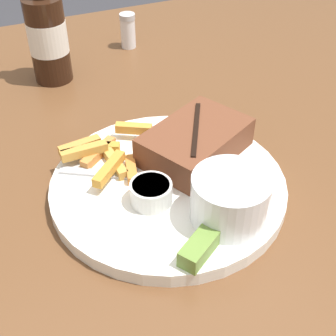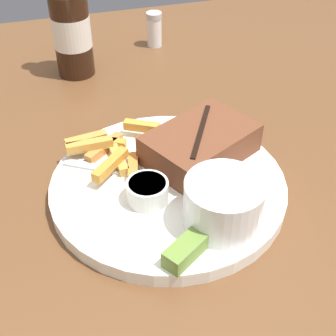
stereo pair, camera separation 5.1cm
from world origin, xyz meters
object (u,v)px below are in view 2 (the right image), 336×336
at_px(steak_portion, 200,144).
at_px(beer_bottle, 71,29).
at_px(pickle_spear, 187,249).
at_px(dinner_plate, 168,186).
at_px(dipping_sauce_cup, 147,190).
at_px(coleslaw_cup, 224,201).
at_px(fork_utensil, 110,170).
at_px(salt_shaker, 154,29).

relative_size(steak_portion, beer_bottle, 0.73).
bearing_deg(pickle_spear, dinner_plate, 82.42).
bearing_deg(dipping_sauce_cup, pickle_spear, -79.82).
xyz_separation_m(dinner_plate, coleslaw_cup, (0.04, -0.08, 0.04)).
relative_size(fork_utensil, salt_shaker, 1.86).
height_order(dinner_plate, fork_utensil, fork_utensil).
relative_size(dinner_plate, dipping_sauce_cup, 5.89).
bearing_deg(steak_portion, pickle_spear, -114.37).
height_order(fork_utensil, beer_bottle, beer_bottle).
height_order(beer_bottle, salt_shaker, beer_bottle).
relative_size(steak_portion, coleslaw_cup, 1.90).
bearing_deg(beer_bottle, salt_shaker, 22.92).
relative_size(dipping_sauce_cup, pickle_spear, 0.84).
distance_m(pickle_spear, fork_utensil, 0.17).
relative_size(steak_portion, salt_shaker, 2.53).
xyz_separation_m(pickle_spear, salt_shaker, (0.11, 0.53, 0.00)).
relative_size(beer_bottle, salt_shaker, 3.45).
height_order(coleslaw_cup, salt_shaker, coleslaw_cup).
relative_size(steak_portion, fork_utensil, 1.36).
relative_size(pickle_spear, fork_utensil, 0.49).
bearing_deg(salt_shaker, dinner_plate, -103.25).
xyz_separation_m(steak_portion, pickle_spear, (-0.07, -0.15, -0.01)).
bearing_deg(steak_portion, beer_bottle, 110.73).
distance_m(dinner_plate, beer_bottle, 0.36).
bearing_deg(fork_utensil, dinner_plate, 0.00).
distance_m(dipping_sauce_cup, salt_shaker, 0.46).
xyz_separation_m(steak_portion, salt_shaker, (0.04, 0.38, -0.00)).
height_order(dinner_plate, coleslaw_cup, coleslaw_cup).
height_order(coleslaw_cup, fork_utensil, coleslaw_cup).
xyz_separation_m(steak_portion, coleslaw_cup, (-0.02, -0.12, 0.01)).
xyz_separation_m(pickle_spear, beer_bottle, (-0.05, 0.46, 0.05)).
bearing_deg(coleslaw_cup, steak_portion, 81.99).
distance_m(steak_portion, beer_bottle, 0.33).
bearing_deg(fork_utensil, beer_bottle, 121.05).
distance_m(dipping_sauce_cup, pickle_spear, 0.09).
distance_m(coleslaw_cup, pickle_spear, 0.07).
distance_m(beer_bottle, salt_shaker, 0.18).
bearing_deg(dipping_sauce_cup, beer_bottle, 94.80).
bearing_deg(dinner_plate, pickle_spear, -97.58).
xyz_separation_m(dipping_sauce_cup, beer_bottle, (-0.03, 0.37, 0.05)).
xyz_separation_m(coleslaw_cup, beer_bottle, (-0.10, 0.43, 0.03)).
bearing_deg(coleslaw_cup, pickle_spear, -146.38).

